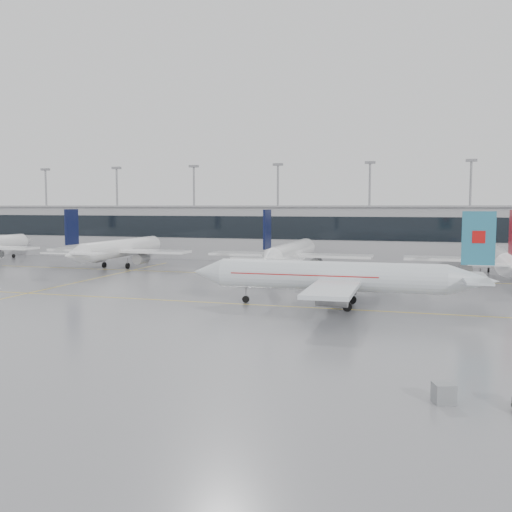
% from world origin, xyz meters
% --- Properties ---
extents(ground, '(320.00, 320.00, 0.00)m').
position_xyz_m(ground, '(0.00, 0.00, 0.00)').
color(ground, gray).
rests_on(ground, ground).
extents(taxi_line_main, '(120.00, 0.25, 0.01)m').
position_xyz_m(taxi_line_main, '(0.00, 0.00, 0.01)').
color(taxi_line_main, yellow).
rests_on(taxi_line_main, ground).
extents(taxi_line_north, '(120.00, 0.25, 0.01)m').
position_xyz_m(taxi_line_north, '(0.00, 30.00, 0.01)').
color(taxi_line_north, yellow).
rests_on(taxi_line_north, ground).
extents(taxi_line_cross, '(0.25, 60.00, 0.01)m').
position_xyz_m(taxi_line_cross, '(-30.00, 15.00, 0.01)').
color(taxi_line_cross, yellow).
rests_on(taxi_line_cross, ground).
extents(terminal, '(180.00, 15.00, 12.00)m').
position_xyz_m(terminal, '(0.00, 62.00, 6.00)').
color(terminal, '#96969A').
rests_on(terminal, ground).
extents(terminal_glass, '(180.00, 0.20, 5.00)m').
position_xyz_m(terminal_glass, '(0.00, 54.45, 7.50)').
color(terminal_glass, black).
rests_on(terminal_glass, ground).
extents(terminal_roof, '(182.00, 16.00, 0.40)m').
position_xyz_m(terminal_roof, '(0.00, 62.00, 12.20)').
color(terminal_roof, gray).
rests_on(terminal_roof, ground).
extents(light_masts, '(156.40, 1.00, 22.60)m').
position_xyz_m(light_masts, '(0.00, 68.00, 13.34)').
color(light_masts, gray).
rests_on(light_masts, ground).
extents(air_canada_jet, '(36.88, 29.57, 11.66)m').
position_xyz_m(air_canada_jet, '(13.76, 1.31, 3.70)').
color(air_canada_jet, silver).
rests_on(air_canada_jet, ground).
extents(parked_jet_b, '(29.64, 36.96, 11.72)m').
position_xyz_m(parked_jet_b, '(-35.00, 33.69, 3.71)').
color(parked_jet_b, white).
rests_on(parked_jet_b, ground).
extents(parked_jet_c, '(29.64, 36.96, 11.72)m').
position_xyz_m(parked_jet_c, '(-0.00, 33.69, 3.71)').
color(parked_jet_c, white).
rests_on(parked_jet_c, ground).
extents(parked_jet_d, '(29.64, 36.96, 11.72)m').
position_xyz_m(parked_jet_d, '(35.00, 33.69, 3.71)').
color(parked_jet_d, white).
rests_on(parked_jet_d, ground).
extents(gse_unit, '(1.57, 1.51, 1.26)m').
position_xyz_m(gse_unit, '(24.80, -30.72, 0.63)').
color(gse_unit, gray).
rests_on(gse_unit, ground).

